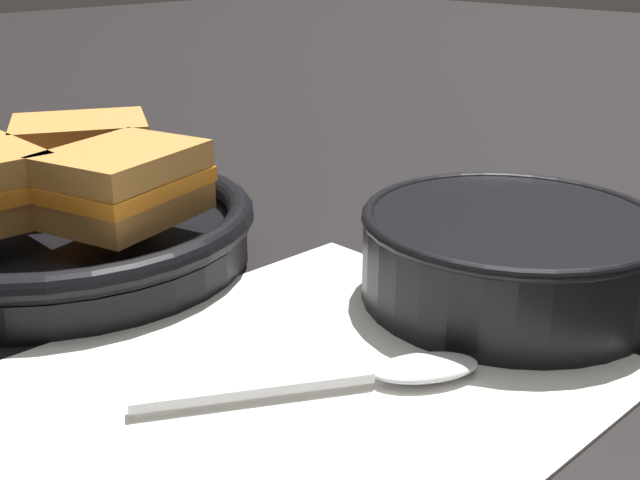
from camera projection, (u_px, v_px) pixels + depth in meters
The scene contains 7 objects.
ground_plane at pixel (355, 297), 0.50m from camera, with size 4.00×4.00×0.00m, color black.
napkin at pixel (299, 382), 0.40m from camera, with size 0.31×0.26×0.00m.
soup_bowl at pixel (510, 251), 0.49m from camera, with size 0.18×0.18×0.06m.
spoon at pixel (380, 373), 0.40m from camera, with size 0.16×0.11×0.01m.
skillet at pixel (68, 233), 0.55m from camera, with size 0.26×0.26×0.04m.
sandwich_near_right at pixel (124, 184), 0.51m from camera, with size 0.11×0.10×0.05m.
sandwich_far_left at pixel (82, 151), 0.58m from camera, with size 0.12×0.11×0.05m.
Camera 1 is at (-0.34, -0.30, 0.21)m, focal length 45.00 mm.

